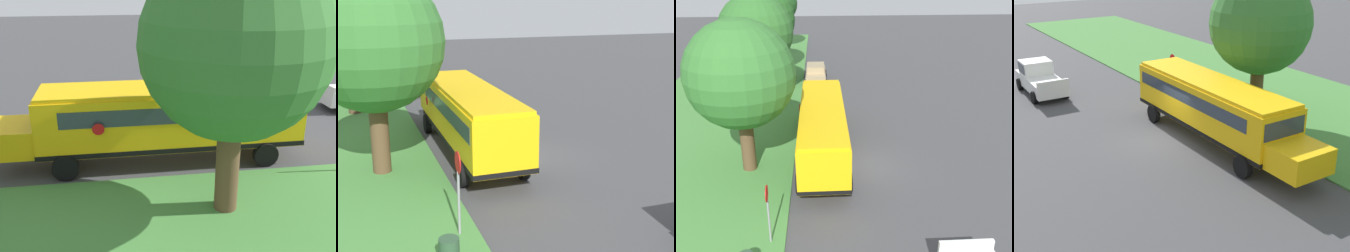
{
  "view_description": "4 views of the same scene",
  "coord_description": "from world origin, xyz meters",
  "views": [
    {
      "loc": [
        -17.18,
        3.58,
        7.32
      ],
      "look_at": [
        -1.74,
        1.27,
        1.25
      ],
      "focal_mm": 42.0,
      "sensor_mm": 36.0,
      "label": 1
    },
    {
      "loc": [
        -7.48,
        -18.89,
        7.13
      ],
      "look_at": [
        -0.42,
        1.61,
        1.09
      ],
      "focal_mm": 50.0,
      "sensor_mm": 36.0,
      "label": 2
    },
    {
      "loc": [
        -2.4,
        -19.3,
        10.93
      ],
      "look_at": [
        -1.04,
        2.27,
        1.52
      ],
      "focal_mm": 42.0,
      "sensor_mm": 36.0,
      "label": 3
    },
    {
      "loc": [
        10.81,
        19.31,
        9.57
      ],
      "look_at": [
        -0.11,
        2.08,
        1.47
      ],
      "focal_mm": 50.0,
      "sensor_mm": 36.0,
      "label": 4
    }
  ],
  "objects": [
    {
      "name": "ground_plane",
      "position": [
        0.0,
        0.0,
        0.0
      ],
      "size": [
        120.0,
        120.0,
        0.0
      ],
      "primitive_type": "plane",
      "color": "#424244"
    },
    {
      "name": "grass_verge",
      "position": [
        -10.0,
        0.0,
        0.04
      ],
      "size": [
        12.0,
        80.0,
        0.08
      ],
      "primitive_type": "cube",
      "color": "#47843D",
      "rests_on": "ground"
    },
    {
      "name": "car_tan_nearest",
      "position": [
        -2.8,
        16.6,
        0.88
      ],
      "size": [
        2.02,
        4.4,
        1.56
      ],
      "color": "tan",
      "rests_on": "ground"
    },
    {
      "name": "oak_tree_roadside_mid",
      "position": [
        -7.19,
        10.96,
        5.6
      ],
      "size": [
        5.67,
        5.67,
        8.49
      ],
      "color": "#4C3826",
      "rests_on": "ground"
    },
    {
      "name": "oak_tree_far_end",
      "position": [
        -7.7,
        18.99,
        5.34
      ],
      "size": [
        6.2,
        6.2,
        8.52
      ],
      "color": "brown",
      "rests_on": "ground"
    },
    {
      "name": "stop_sign",
      "position": [
        -4.6,
        -6.16,
        1.74
      ],
      "size": [
        0.08,
        0.68,
        2.74
      ],
      "color": "gray",
      "rests_on": "ground"
    },
    {
      "name": "school_bus",
      "position": [
        -2.33,
        1.53,
        1.92
      ],
      "size": [
        2.85,
        12.42,
        3.16
      ],
      "color": "yellow",
      "rests_on": "ground"
    },
    {
      "name": "oak_tree_across_road",
      "position": [
        -7.31,
        29.65,
        5.64
      ],
      "size": [
        4.55,
        4.55,
        7.99
      ],
      "color": "#4C3826",
      "rests_on": "ground"
    },
    {
      "name": "oak_tree_beside_bus",
      "position": [
        -6.52,
        0.03,
        5.49
      ],
      "size": [
        5.6,
        5.6,
        8.25
      ],
      "color": "brown",
      "rests_on": "ground"
    }
  ]
}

